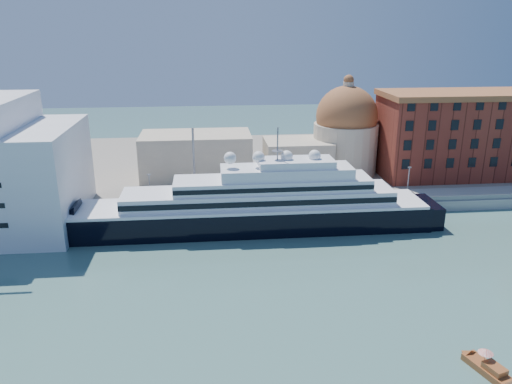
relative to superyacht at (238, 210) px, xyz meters
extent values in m
plane|color=#386160|center=(10.68, -23.00, -4.49)|extent=(400.00, 400.00, 0.00)
cube|color=gray|center=(10.68, 11.00, -3.24)|extent=(180.00, 10.00, 2.50)
cube|color=slate|center=(10.68, 52.00, -3.49)|extent=(260.00, 72.00, 2.00)
cube|color=slate|center=(10.68, 6.50, -1.39)|extent=(180.00, 0.10, 1.20)
cube|color=black|center=(2.37, 0.00, -2.31)|extent=(77.15, 11.87, 6.43)
cone|color=black|center=(-38.19, 0.00, -2.31)|extent=(9.89, 11.87, 11.87)
cube|color=black|center=(40.95, 0.00, -2.51)|extent=(5.93, 10.88, 5.93)
cube|color=white|center=(2.37, 0.00, 1.15)|extent=(75.17, 12.07, 0.59)
cube|color=white|center=(4.35, 0.00, 2.93)|extent=(57.37, 9.89, 2.97)
cube|color=black|center=(4.35, -4.94, 2.93)|extent=(57.37, 0.15, 1.19)
cube|color=white|center=(7.31, 0.00, 5.70)|extent=(41.54, 8.90, 2.57)
cube|color=white|center=(10.28, 0.00, 8.17)|extent=(27.70, 7.91, 2.37)
cube|color=white|center=(12.26, 0.00, 10.15)|extent=(15.83, 6.92, 1.58)
cylinder|color=slate|center=(8.30, 0.00, 14.30)|extent=(0.30, 0.30, 6.92)
sphere|color=white|center=(-1.59, 0.00, 11.53)|extent=(2.57, 2.57, 2.57)
sphere|color=white|center=(4.35, 0.00, 11.53)|extent=(2.57, 2.57, 2.57)
sphere|color=white|center=(10.28, 0.00, 11.53)|extent=(2.57, 2.57, 2.57)
sphere|color=white|center=(16.22, 0.00, 11.53)|extent=(2.57, 2.57, 2.57)
cube|color=white|center=(-31.56, -1.25, -3.83)|extent=(13.53, 5.52, 1.76)
cube|color=white|center=(-29.37, -1.44, -2.40)|extent=(4.62, 3.12, 1.32)
cube|color=brown|center=(28.37, -50.14, -4.11)|extent=(4.05, 6.90, 1.09)
cube|color=brown|center=(28.70, -51.18, -3.18)|extent=(2.48, 3.13, 0.87)
cylinder|color=slate|center=(28.21, -49.61, -2.74)|extent=(0.07, 0.07, 1.75)
cone|color=red|center=(28.21, -49.61, -1.76)|extent=(1.96, 1.96, 0.44)
cube|color=maroon|center=(62.68, 29.00, 8.51)|extent=(42.00, 18.00, 22.00)
cube|color=brown|center=(62.68, 29.00, 20.01)|extent=(43.00, 19.00, 1.50)
cylinder|color=beige|center=(32.68, 35.00, 4.51)|extent=(18.00, 18.00, 14.00)
sphere|color=brown|center=(32.68, 35.00, 13.51)|extent=(17.00, 17.00, 17.00)
cylinder|color=beige|center=(32.68, 35.00, 21.51)|extent=(3.00, 3.00, 3.00)
cube|color=beige|center=(18.68, 33.00, 2.51)|extent=(18.00, 14.00, 10.00)
cube|color=beige|center=(-9.32, 35.00, 3.51)|extent=(30.00, 16.00, 12.00)
cylinder|color=slate|center=(-49.32, 8.00, 2.01)|extent=(0.24, 0.24, 8.00)
cube|color=slate|center=(-49.32, 8.00, 6.11)|extent=(0.80, 0.30, 0.25)
cylinder|color=slate|center=(-19.32, 8.00, 2.01)|extent=(0.24, 0.24, 8.00)
cube|color=slate|center=(-19.32, 8.00, 6.11)|extent=(0.80, 0.30, 0.25)
cylinder|color=slate|center=(10.68, 8.00, 2.01)|extent=(0.24, 0.24, 8.00)
cube|color=slate|center=(10.68, 8.00, 6.11)|extent=(0.80, 0.30, 0.25)
cylinder|color=slate|center=(40.68, 8.00, 2.01)|extent=(0.24, 0.24, 8.00)
cube|color=slate|center=(40.68, 8.00, 6.11)|extent=(0.80, 0.30, 0.25)
cylinder|color=slate|center=(-9.32, 10.00, 7.01)|extent=(0.50, 0.50, 18.00)
camera|label=1|loc=(-6.17, -100.00, 37.51)|focal=35.00mm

